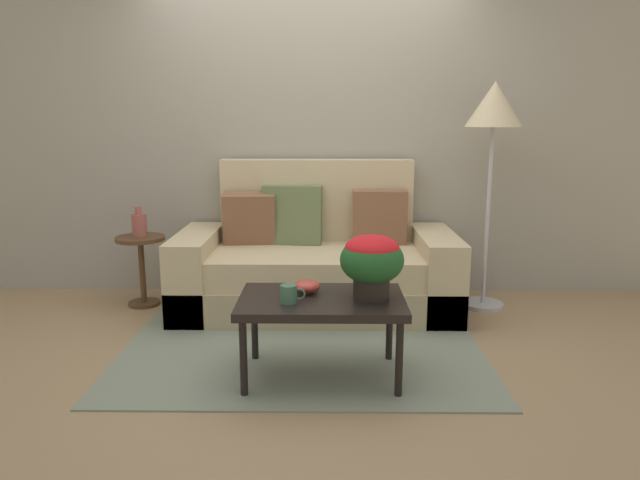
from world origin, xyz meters
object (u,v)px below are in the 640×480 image
(couch, at_px, (315,265))
(potted_plant, at_px, (372,260))
(side_table, at_px, (141,258))
(coffee_mug, at_px, (289,294))
(coffee_table, at_px, (322,306))
(table_vase, at_px, (139,225))
(floor_lamp, at_px, (494,117))
(snack_bowl, at_px, (307,286))

(couch, height_order, potted_plant, couch)
(side_table, height_order, coffee_mug, coffee_mug)
(coffee_table, distance_m, coffee_mug, 0.22)
(couch, bearing_deg, table_vase, 178.61)
(coffee_table, xyz_separation_m, coffee_mug, (-0.17, -0.10, 0.10))
(floor_lamp, bearing_deg, table_vase, 179.81)
(side_table, bearing_deg, snack_bowl, -42.03)
(coffee_table, bearing_deg, floor_lamp, 45.60)
(side_table, relative_size, potted_plant, 1.56)
(floor_lamp, relative_size, snack_bowl, 11.26)
(potted_plant, relative_size, coffee_mug, 2.62)
(side_table, bearing_deg, potted_plant, -37.29)
(potted_plant, height_order, coffee_mug, potted_plant)
(couch, height_order, coffee_mug, couch)
(floor_lamp, xyz_separation_m, coffee_mug, (-1.40, -1.35, -0.91))
(table_vase, bearing_deg, potted_plant, -37.34)
(side_table, distance_m, snack_bowl, 1.77)
(side_table, xyz_separation_m, coffee_mug, (1.22, -1.36, 0.14))
(potted_plant, relative_size, table_vase, 1.53)
(floor_lamp, relative_size, coffee_mug, 12.70)
(snack_bowl, height_order, table_vase, table_vase)
(couch, height_order, table_vase, couch)
(coffee_table, distance_m, table_vase, 1.89)
(side_table, bearing_deg, coffee_table, -42.25)
(couch, distance_m, potted_plant, 1.32)
(coffee_table, bearing_deg, couch, 92.64)
(coffee_mug, bearing_deg, couch, 85.18)
(coffee_table, height_order, floor_lamp, floor_lamp)
(couch, xyz_separation_m, coffee_table, (0.06, -1.23, 0.09))
(coffee_table, distance_m, floor_lamp, 2.03)
(side_table, height_order, floor_lamp, floor_lamp)
(coffee_table, xyz_separation_m, side_table, (-1.39, 1.26, -0.04))
(snack_bowl, bearing_deg, coffee_table, -45.48)
(couch, bearing_deg, coffee_table, -87.36)
(side_table, distance_m, table_vase, 0.26)
(coffee_table, distance_m, side_table, 1.88)
(coffee_mug, xyz_separation_m, table_vase, (-1.22, 1.36, 0.12))
(potted_plant, distance_m, coffee_mug, 0.48)
(couch, relative_size, table_vase, 9.07)
(coffee_mug, relative_size, table_vase, 0.58)
(couch, relative_size, snack_bowl, 13.78)
(coffee_table, height_order, coffee_mug, coffee_mug)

